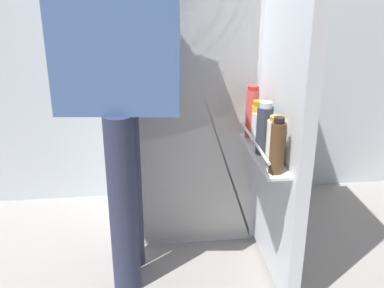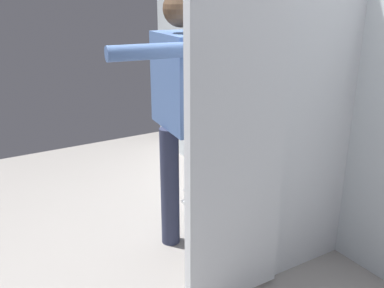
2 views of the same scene
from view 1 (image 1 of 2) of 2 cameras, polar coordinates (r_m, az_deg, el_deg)
ground_plane at (r=2.18m, az=1.46°, el=-15.87°), size 5.10×5.10×0.00m
refrigerator at (r=2.26m, az=0.68°, el=9.66°), size 0.64×1.12×1.72m
person at (r=1.79m, az=-9.01°, el=9.50°), size 0.55×0.81×1.59m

